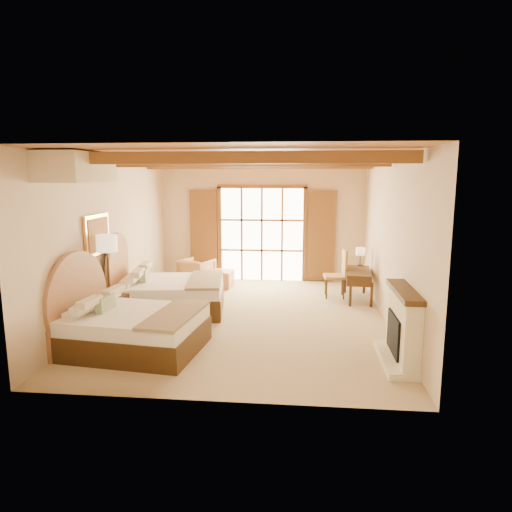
# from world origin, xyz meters

# --- Properties ---
(floor) EXTENTS (7.00, 7.00, 0.00)m
(floor) POSITION_xyz_m (0.00, 0.00, 0.00)
(floor) COLOR tan
(floor) RESTS_ON ground
(wall_back) EXTENTS (5.50, 0.00, 5.50)m
(wall_back) POSITION_xyz_m (0.00, 3.50, 1.60)
(wall_back) COLOR beige
(wall_back) RESTS_ON ground
(wall_left) EXTENTS (0.00, 7.00, 7.00)m
(wall_left) POSITION_xyz_m (-2.75, 0.00, 1.60)
(wall_left) COLOR beige
(wall_left) RESTS_ON ground
(wall_right) EXTENTS (0.00, 7.00, 7.00)m
(wall_right) POSITION_xyz_m (2.75, 0.00, 1.60)
(wall_right) COLOR beige
(wall_right) RESTS_ON ground
(ceiling) EXTENTS (7.00, 7.00, 0.00)m
(ceiling) POSITION_xyz_m (0.00, 0.00, 3.20)
(ceiling) COLOR #A96A2E
(ceiling) RESTS_ON ground
(ceiling_beams) EXTENTS (5.39, 4.60, 0.18)m
(ceiling_beams) POSITION_xyz_m (0.00, 0.00, 3.08)
(ceiling_beams) COLOR brown
(ceiling_beams) RESTS_ON ceiling
(french_doors) EXTENTS (3.95, 0.08, 2.60)m
(french_doors) POSITION_xyz_m (0.00, 3.44, 1.25)
(french_doors) COLOR white
(french_doors) RESTS_ON ground
(fireplace) EXTENTS (0.46, 1.40, 1.16)m
(fireplace) POSITION_xyz_m (2.60, -2.00, 0.51)
(fireplace) COLOR beige
(fireplace) RESTS_ON ground
(painting) EXTENTS (0.06, 0.95, 0.75)m
(painting) POSITION_xyz_m (-2.70, -0.75, 1.75)
(painting) COLOR #EDAE51
(painting) RESTS_ON wall_left
(canopy_valance) EXTENTS (0.70, 1.40, 0.45)m
(canopy_valance) POSITION_xyz_m (-2.40, -2.00, 2.95)
(canopy_valance) COLOR beige
(canopy_valance) RESTS_ON ceiling
(bed_near) EXTENTS (2.31, 1.84, 1.40)m
(bed_near) POSITION_xyz_m (-1.79, -1.91, 0.42)
(bed_near) COLOR #432C13
(bed_near) RESTS_ON floor
(bed_far) EXTENTS (2.42, 1.94, 1.46)m
(bed_far) POSITION_xyz_m (-1.83, 0.28, 0.44)
(bed_far) COLOR #432C13
(bed_far) RESTS_ON floor
(nightstand) EXTENTS (0.53, 0.53, 0.61)m
(nightstand) POSITION_xyz_m (-2.46, -0.76, 0.30)
(nightstand) COLOR #432C13
(nightstand) RESTS_ON floor
(floor_lamp) EXTENTS (0.37, 0.37, 1.76)m
(floor_lamp) POSITION_xyz_m (-2.50, -0.82, 1.50)
(floor_lamp) COLOR #3D2F1B
(floor_lamp) RESTS_ON floor
(armchair) EXTENTS (0.98, 1.00, 0.71)m
(armchair) POSITION_xyz_m (-1.63, 2.59, 0.35)
(armchair) COLOR tan
(armchair) RESTS_ON floor
(ottoman) EXTENTS (0.65, 0.65, 0.43)m
(ottoman) POSITION_xyz_m (-0.99, 2.49, 0.22)
(ottoman) COLOR tan
(ottoman) RESTS_ON floor
(desk) EXTENTS (0.64, 1.31, 0.69)m
(desk) POSITION_xyz_m (2.38, 1.63, 0.37)
(desk) COLOR #432C13
(desk) RESTS_ON floor
(desk_chair) EXTENTS (0.53, 0.53, 1.12)m
(desk_chair) POSITION_xyz_m (1.89, 1.80, 0.35)
(desk_chair) COLOR #B58949
(desk_chair) RESTS_ON floor
(desk_lamp) EXTENTS (0.22, 0.22, 0.44)m
(desk_lamp) POSITION_xyz_m (2.49, 2.20, 1.02)
(desk_lamp) COLOR #3D2F1B
(desk_lamp) RESTS_ON desk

